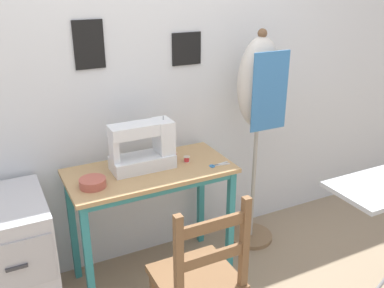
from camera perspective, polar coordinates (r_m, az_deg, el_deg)
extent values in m
cube|color=silver|center=(2.64, -8.52, 9.45)|extent=(10.00, 0.05, 2.55)
cube|color=black|center=(2.52, -13.58, 12.75)|extent=(0.17, 0.01, 0.27)
cube|color=black|center=(2.73, -0.74, 12.57)|extent=(0.19, 0.01, 0.20)
cube|color=tan|center=(2.54, -5.64, -3.61)|extent=(0.97, 0.48, 0.02)
cube|color=teal|center=(2.39, -3.85, -6.17)|extent=(0.89, 0.03, 0.04)
cube|color=teal|center=(2.47, -13.59, -15.36)|extent=(0.04, 0.04, 0.73)
cube|color=teal|center=(2.74, 5.11, -10.57)|extent=(0.04, 0.04, 0.73)
cube|color=teal|center=(2.79, -15.61, -10.73)|extent=(0.04, 0.04, 0.73)
cube|color=teal|center=(3.04, 1.16, -6.98)|extent=(0.04, 0.04, 0.73)
cube|color=white|center=(2.53, -6.60, -2.41)|extent=(0.37, 0.17, 0.08)
cube|color=white|center=(2.52, -3.79, 1.08)|extent=(0.09, 0.15, 0.20)
cube|color=white|center=(2.45, -7.31, 1.90)|extent=(0.32, 0.13, 0.07)
cube|color=white|center=(2.44, -10.35, -0.85)|extent=(0.04, 0.09, 0.13)
cylinder|color=#B22D2D|center=(2.54, -2.69, 1.27)|extent=(0.02, 0.06, 0.06)
cylinder|color=#99999E|center=(2.49, -3.85, 3.50)|extent=(0.01, 0.01, 0.02)
cylinder|color=#B25647|center=(2.37, -13.11, -5.06)|extent=(0.14, 0.14, 0.05)
cylinder|color=brown|center=(2.36, -13.15, -4.61)|extent=(0.12, 0.12, 0.01)
cube|color=silver|center=(2.59, 3.89, -2.63)|extent=(0.10, 0.02, 0.00)
cube|color=silver|center=(2.58, 4.04, -2.74)|extent=(0.10, 0.03, 0.00)
torus|color=#2870B7|center=(2.55, 2.72, -2.98)|extent=(0.03, 0.03, 0.01)
torus|color=#2870B7|center=(2.56, 2.67, -2.94)|extent=(0.03, 0.03, 0.01)
cylinder|color=red|center=(2.66, -2.38, -1.52)|extent=(0.03, 0.03, 0.04)
cylinder|color=beige|center=(2.65, -2.38, -1.18)|extent=(0.03, 0.03, 0.00)
cylinder|color=beige|center=(2.67, -2.37, -1.86)|extent=(0.03, 0.03, 0.00)
cylinder|color=red|center=(2.61, -0.72, -2.04)|extent=(0.03, 0.03, 0.04)
cylinder|color=beige|center=(2.60, -0.72, -1.71)|extent=(0.04, 0.04, 0.00)
cylinder|color=beige|center=(2.61, -0.72, -2.36)|extent=(0.04, 0.04, 0.00)
cube|color=brown|center=(2.26, 0.58, -17.45)|extent=(0.40, 0.38, 0.04)
cube|color=brown|center=(2.57, 2.40, -17.96)|extent=(0.04, 0.04, 0.38)
cube|color=brown|center=(1.93, -1.79, -15.61)|extent=(0.04, 0.04, 0.48)
cube|color=brown|center=(2.06, 7.02, -12.92)|extent=(0.04, 0.04, 0.48)
cube|color=brown|center=(1.91, 2.87, -10.77)|extent=(0.34, 0.02, 0.06)
cube|color=brown|center=(2.00, 2.78, -14.81)|extent=(0.34, 0.02, 0.06)
cube|color=#B7B7BC|center=(2.58, -22.44, -14.45)|extent=(0.38, 0.54, 0.75)
cube|color=#A8A8AD|center=(2.26, -22.35, -14.90)|extent=(0.35, 0.01, 0.27)
cube|color=#333338|center=(2.25, -22.33, -15.04)|extent=(0.10, 0.01, 0.02)
cylinder|color=#846647|center=(3.28, 7.77, -12.04)|extent=(0.32, 0.32, 0.03)
cylinder|color=#ADA89E|center=(3.03, 8.23, -4.44)|extent=(0.03, 0.03, 0.94)
ellipsoid|color=beige|center=(2.80, 8.98, 8.04)|extent=(0.31, 0.22, 0.59)
sphere|color=brown|center=(2.74, 9.37, 14.36)|extent=(0.06, 0.06, 0.06)
cube|color=teal|center=(2.72, 10.35, 6.88)|extent=(0.26, 0.01, 0.50)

